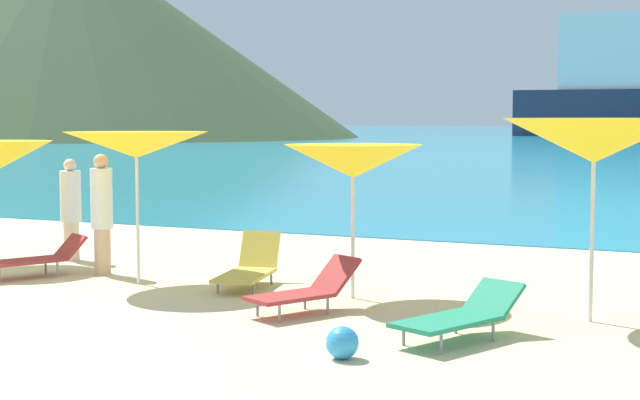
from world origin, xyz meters
TOP-DOWN VIEW (x-y plane):
  - ground_plane at (0.00, 10.00)m, footprint 50.00×100.00m
  - headland_hill at (-82.40, 104.21)m, footprint 85.32×85.32m
  - umbrella_5 at (1.51, 3.43)m, footprint 2.11×2.11m
  - umbrella_6 at (4.79, 3.70)m, footprint 1.96×1.96m
  - umbrella_7 at (7.94, 3.50)m, footprint 2.30×2.30m
  - lounge_chair_0 at (4.66, 2.51)m, footprint 1.15×1.55m
  - lounge_chair_1 at (6.81, 1.89)m, footprint 1.19×1.75m
  - lounge_chair_3 at (-0.30, 3.26)m, footprint 1.18×1.69m
  - lounge_chair_4 at (3.09, 3.91)m, footprint 0.90×1.65m
  - beachgoer_0 at (0.48, 3.93)m, footprint 0.34×0.34m
  - beachgoer_1 at (-0.94, 4.93)m, footprint 0.36×0.36m
  - beach_ball at (5.97, 0.62)m, footprint 0.33×0.33m

SIDE VIEW (x-z plane):
  - ground_plane at x=0.00m, z-range -0.30..0.00m
  - beach_ball at x=5.97m, z-range 0.00..0.33m
  - lounge_chair_4 at x=3.09m, z-range -0.09..0.65m
  - lounge_chair_1 at x=6.81m, z-range 0.00..0.57m
  - lounge_chair_3 at x=-0.30m, z-range -0.01..0.60m
  - lounge_chair_0 at x=4.66m, z-range -0.03..0.64m
  - beachgoer_1 at x=-0.94m, z-range 0.05..1.79m
  - beachgoer_0 at x=0.48m, z-range 0.06..1.94m
  - umbrella_6 at x=4.79m, z-range 0.81..2.88m
  - umbrella_5 at x=1.51m, z-range 0.92..3.15m
  - umbrella_7 at x=7.94m, z-range 0.94..3.36m
  - headland_hill at x=-82.40m, z-range 0.00..29.99m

